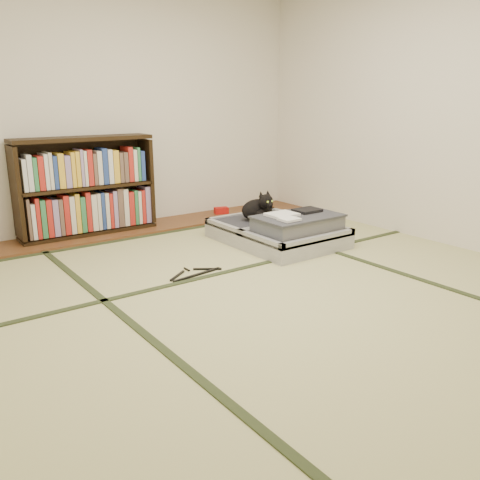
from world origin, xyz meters
TOP-DOWN VIEW (x-y plane):
  - floor at (0.00, 0.00)m, footprint 4.50×4.50m
  - wood_strip at (0.00, 2.00)m, footprint 4.00×0.50m
  - red_item at (1.01, 2.03)m, footprint 0.17×0.13m
  - room_shell at (0.00, 0.00)m, footprint 4.50×4.50m
  - tatami_borders at (0.00, 0.49)m, footprint 4.00×4.50m
  - bookcase at (-0.48, 2.07)m, footprint 1.27×0.29m
  - suitcase at (0.80, 0.76)m, footprint 0.83×1.11m
  - cat at (0.78, 1.05)m, footprint 0.37×0.37m
  - cable_coil at (0.96, 1.08)m, footprint 0.12×0.12m
  - hanger at (-0.26, 0.50)m, footprint 0.45×0.23m

SIDE VIEW (x-z plane):
  - floor at x=0.00m, z-range 0.00..0.00m
  - tatami_borders at x=0.00m, z-range 0.00..0.01m
  - hanger at x=-0.26m, z-range 0.00..0.01m
  - wood_strip at x=0.00m, z-range 0.00..0.02m
  - red_item at x=1.01m, z-range 0.02..0.09m
  - suitcase at x=0.80m, z-range -0.05..0.28m
  - cable_coil at x=0.96m, z-range 0.16..0.19m
  - cat at x=0.78m, z-range 0.12..0.42m
  - bookcase at x=-0.48m, z-range -0.01..0.91m
  - room_shell at x=0.00m, z-range -0.79..3.71m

